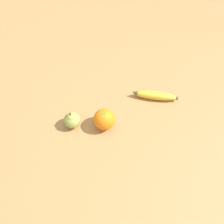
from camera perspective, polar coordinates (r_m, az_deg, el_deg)
name	(u,v)px	position (r m, az deg, el deg)	size (l,w,h in m)	color
ground_plane	(124,96)	(0.98, 3.14, 4.17)	(3.00, 3.00, 0.00)	#A87A47
banana	(155,95)	(0.97, 11.11, 4.26)	(0.07, 0.20, 0.04)	gold
orange	(104,119)	(0.85, -2.05, -1.92)	(0.09, 0.09, 0.09)	orange
pear	(72,120)	(0.87, -10.43, -1.99)	(0.07, 0.07, 0.08)	#99A84C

